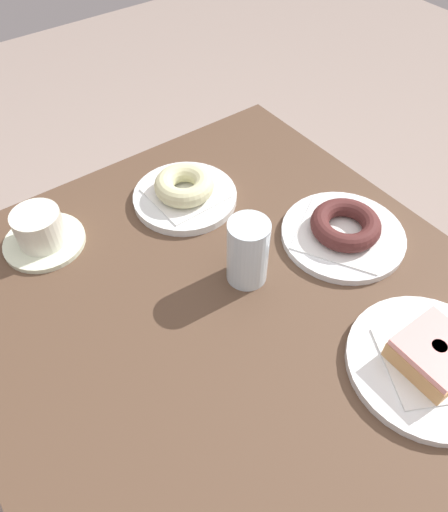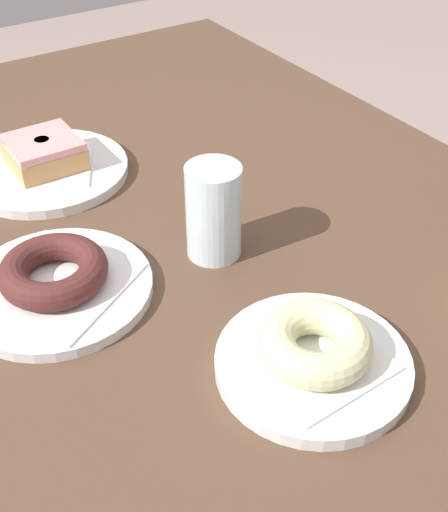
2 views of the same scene
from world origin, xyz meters
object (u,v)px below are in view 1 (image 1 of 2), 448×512
object	(u,v)px
donut_chocolate_ring	(346,225)
plate_sugar_ring	(185,197)
donut_sugar_ring	(184,185)
coffee_cup	(41,231)
plate_glazed_square	(428,364)
plate_chocolate_ring	(343,235)
donut_glazed_square	(435,353)
water_glass	(248,252)

from	to	relation	value
donut_chocolate_ring	plate_sugar_ring	xyz separation A→B (m)	(-0.25, -0.17, -0.02)
donut_sugar_ring	coffee_cup	bearing A→B (deg)	-101.03
donut_sugar_ring	coffee_cup	xyz separation A→B (m)	(-0.05, -0.26, -0.01)
plate_glazed_square	plate_chocolate_ring	xyz separation A→B (m)	(-0.25, 0.09, -0.00)
plate_glazed_square	plate_chocolate_ring	bearing A→B (deg)	161.06
donut_glazed_square	donut_sugar_ring	bearing A→B (deg)	-170.58
plate_glazed_square	donut_chocolate_ring	size ratio (longest dim) A/B	1.90
plate_sugar_ring	plate_glazed_square	bearing A→B (deg)	9.42
plate_sugar_ring	water_glass	world-z (taller)	water_glass
donut_glazed_square	donut_chocolate_ring	bearing A→B (deg)	161.06
plate_sugar_ring	donut_sugar_ring	world-z (taller)	donut_sugar_ring
plate_glazed_square	coffee_cup	distance (m)	0.64
donut_chocolate_ring	water_glass	world-z (taller)	water_glass
donut_glazed_square	plate_chocolate_ring	size ratio (longest dim) A/B	0.44
donut_chocolate_ring	coffee_cup	size ratio (longest dim) A/B	0.87
plate_glazed_square	donut_glazed_square	distance (m)	0.03
donut_glazed_square	water_glass	bearing A→B (deg)	-159.97
donut_chocolate_ring	water_glass	bearing A→B (deg)	-99.61
plate_glazed_square	coffee_cup	world-z (taller)	coffee_cup
plate_sugar_ring	plate_chocolate_ring	bearing A→B (deg)	34.36
donut_glazed_square	donut_chocolate_ring	size ratio (longest dim) A/B	0.79
plate_glazed_square	donut_chocolate_ring	bearing A→B (deg)	161.06
donut_glazed_square	donut_chocolate_ring	xyz separation A→B (m)	(-0.25, 0.09, -0.00)
plate_glazed_square	donut_chocolate_ring	xyz separation A→B (m)	(-0.25, 0.09, 0.03)
plate_chocolate_ring	water_glass	xyz separation A→B (m)	(-0.03, -0.19, 0.05)
water_glass	plate_glazed_square	bearing A→B (deg)	20.03
donut_glazed_square	coffee_cup	size ratio (longest dim) A/B	0.69
donut_glazed_square	donut_sugar_ring	world-z (taller)	donut_glazed_square
plate_sugar_ring	donut_sugar_ring	bearing A→B (deg)	0.00
plate_glazed_square	donut_sugar_ring	distance (m)	0.50
donut_chocolate_ring	plate_sugar_ring	bearing A→B (deg)	-145.64
plate_sugar_ring	coffee_cup	bearing A→B (deg)	-101.03
donut_glazed_square	plate_glazed_square	bearing A→B (deg)	0.00
plate_glazed_square	donut_chocolate_ring	distance (m)	0.27
plate_glazed_square	donut_chocolate_ring	world-z (taller)	donut_chocolate_ring
plate_chocolate_ring	plate_glazed_square	bearing A→B (deg)	-18.94
plate_chocolate_ring	coffee_cup	bearing A→B (deg)	-124.80
plate_sugar_ring	coffee_cup	world-z (taller)	coffee_cup
donut_chocolate_ring	donut_sugar_ring	size ratio (longest dim) A/B	1.09
plate_glazed_square	donut_glazed_square	world-z (taller)	donut_glazed_square
plate_glazed_square	plate_sugar_ring	bearing A→B (deg)	-170.58
plate_glazed_square	water_glass	bearing A→B (deg)	-159.97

